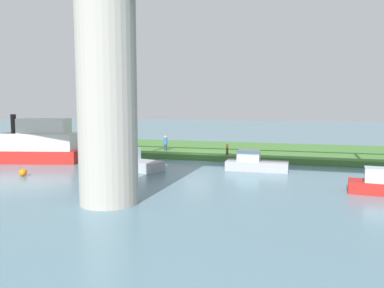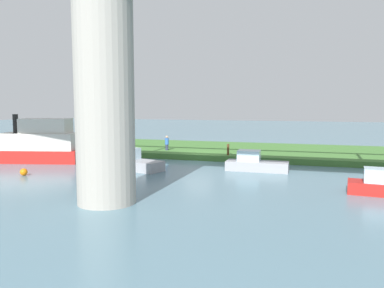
% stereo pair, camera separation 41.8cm
% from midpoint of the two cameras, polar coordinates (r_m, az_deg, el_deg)
% --- Properties ---
extents(ground_plane, '(160.00, 160.00, 0.00)m').
position_cam_midpoint_polar(ground_plane, '(32.87, 1.26, -2.53)').
color(ground_plane, slate).
extents(grassy_bank, '(80.00, 12.00, 0.50)m').
position_cam_midpoint_polar(grassy_bank, '(38.59, 3.67, -0.88)').
color(grassy_bank, '#427533').
rests_on(grassy_bank, ground).
extents(bridge_pylon, '(2.88, 2.88, 10.91)m').
position_cam_midpoint_polar(bridge_pylon, '(18.92, -12.43, 7.55)').
color(bridge_pylon, '#9E998E').
rests_on(bridge_pylon, ground).
extents(person_on_bank, '(0.37, 0.37, 1.39)m').
position_cam_midpoint_polar(person_on_bank, '(36.17, -3.48, 0.17)').
color(person_on_bank, '#2D334C').
rests_on(person_on_bank, grassy_bank).
extents(mooring_post, '(0.20, 0.20, 0.97)m').
position_cam_midpoint_polar(mooring_post, '(32.83, 5.82, -0.84)').
color(mooring_post, brown).
rests_on(mooring_post, grassy_bank).
extents(houseboat_blue, '(8.31, 4.40, 4.05)m').
position_cam_midpoint_polar(houseboat_blue, '(34.55, -21.89, -0.04)').
color(houseboat_blue, red).
rests_on(houseboat_blue, ground).
extents(riverboat_paddlewheel, '(5.07, 3.00, 1.60)m').
position_cam_midpoint_polar(riverboat_paddlewheel, '(28.80, -8.69, -2.68)').
color(riverboat_paddlewheel, '#99999E').
rests_on(riverboat_paddlewheel, ground).
extents(motorboat_red, '(4.52, 1.61, 1.51)m').
position_cam_midpoint_polar(motorboat_red, '(28.35, 9.91, -2.90)').
color(motorboat_red, '#99999E').
rests_on(motorboat_red, ground).
extents(marker_buoy, '(0.50, 0.50, 0.50)m').
position_cam_midpoint_polar(marker_buoy, '(28.45, -23.64, -3.89)').
color(marker_buoy, orange).
rests_on(marker_buoy, ground).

